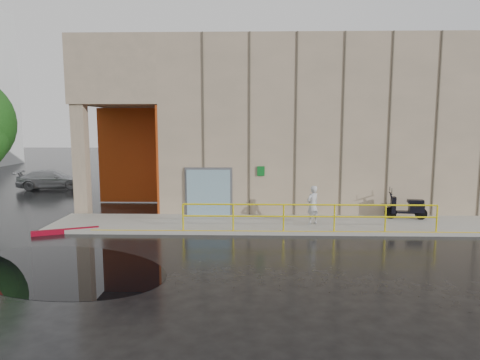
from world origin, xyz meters
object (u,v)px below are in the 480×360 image
Objects in this scene: scooter at (407,201)px; person at (313,205)px; car_c at (52,179)px; red_curb at (66,231)px.

person is at bearing -159.16° from scooter.
car_c is (-15.25, 9.91, -0.33)m from person.
red_curb is 0.58× the size of car_c.
scooter is at bearing -125.68° from car_c.
scooter is 21.30m from car_c.
person is 18.19m from car_c.
car_c is (-19.35, 8.90, -0.32)m from scooter.
person is 0.88× the size of scooter.
person reaches higher than car_c.
scooter is 0.42× the size of car_c.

